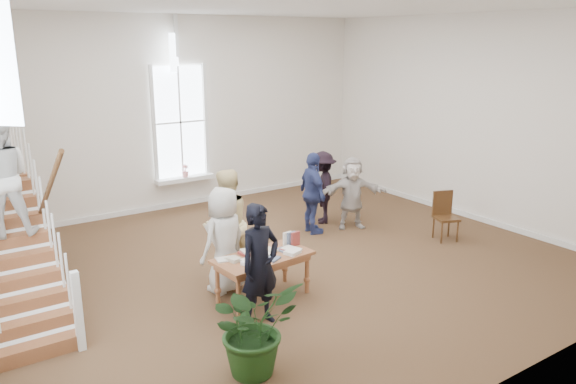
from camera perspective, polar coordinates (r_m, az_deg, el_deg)
ground at (r=10.30m, az=-0.27°, el=-7.22°), size 10.00×10.00×0.00m
room_shell at (r=13.85m, az=-10.47°, el=0.19°), size 10.49×10.00×10.00m
staircase at (r=9.01m, az=-26.81°, el=-1.33°), size 1.10×4.10×2.92m
library_table at (r=8.73m, az=-2.58°, el=-6.97°), size 1.58×0.90×0.78m
police_officer at (r=7.91m, az=-2.88°, el=-7.41°), size 0.70×0.51×1.78m
elderly_woman at (r=8.99m, az=-6.50°, el=-4.86°), size 0.96×0.76×1.72m
person_yellow at (r=9.51m, az=-6.33°, el=-3.24°), size 1.05×0.91×1.87m
woman_cluster_a at (r=11.61m, az=2.53°, el=-0.14°), size 0.60×1.07×1.72m
woman_cluster_b at (r=12.32m, az=3.52°, el=0.47°), size 1.08×1.18×1.60m
woman_cluster_c at (r=12.03m, az=6.54°, el=-0.09°), size 1.50×1.03×1.55m
floor_plant at (r=6.93m, az=-3.49°, el=-13.52°), size 1.15×1.02×1.20m
side_chair at (r=11.77m, az=15.61°, el=-2.05°), size 0.55×0.55×0.99m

